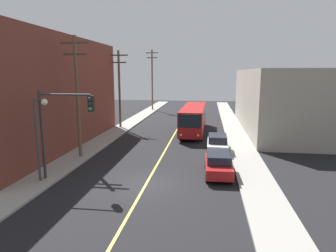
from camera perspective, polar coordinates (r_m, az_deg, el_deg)
The scene contains 14 objects.
ground_plane at distance 19.82m, azimuth -4.24°, elevation -11.12°, with size 120.00×120.00×0.00m, color black.
sidewalk_left at distance 31.02m, azimuth -13.56°, elevation -3.36°, with size 2.50×90.00×0.15m, color gray.
sidewalk_right at distance 29.13m, azimuth 14.16°, elevation -4.27°, with size 2.50×90.00×0.15m, color gray.
lane_stripe_center at distance 34.05m, azimuth 1.02°, elevation -1.99°, with size 0.16×60.00×0.01m, color #D8CC4C.
building_left_brick at distance 31.67m, azimuth -25.72°, elevation 5.78°, with size 10.00×23.12×10.62m.
building_right_warehouse at distance 40.53m, azimuth 22.98°, elevation 4.62°, with size 12.00×23.23×7.65m.
city_bus at distance 36.08m, azimuth 4.99°, elevation 1.59°, with size 2.78×12.20×3.20m.
parked_car_red at distance 21.39m, azimuth 9.71°, elevation -7.23°, with size 1.92×4.45×1.62m.
parked_car_white at distance 27.45m, azimuth 9.54°, elevation -3.33°, with size 1.85×4.41×1.62m.
utility_pole_near at distance 25.67m, azimuth -17.16°, elevation 6.37°, with size 2.40×0.28×10.06m.
utility_pole_mid at distance 38.99m, azimuth -9.41°, elevation 7.72°, with size 2.40×0.28×9.90m.
utility_pole_far at distance 57.70m, azimuth -3.09°, elevation 9.40°, with size 2.40×0.28×11.46m.
traffic_signal_left_corner at distance 20.29m, azimuth -19.70°, elevation 1.40°, with size 3.75×0.48×6.00m.
street_lamp_left at distance 20.68m, azimuth -23.67°, elevation -0.28°, with size 0.98×0.40×5.50m.
Camera 1 is at (3.93, -18.05, 7.20)m, focal length 31.45 mm.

